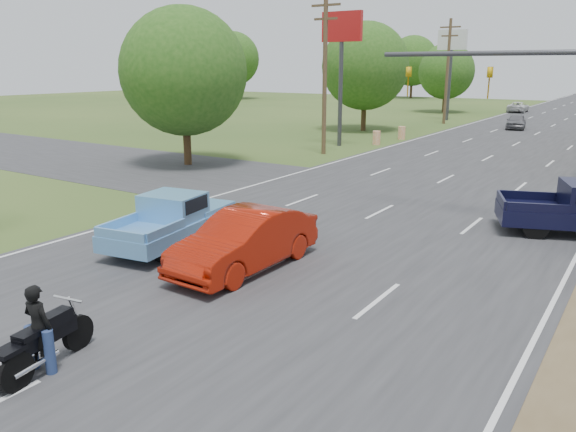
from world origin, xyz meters
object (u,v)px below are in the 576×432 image
Objects in this scene: distant_car_grey at (516,122)px; distant_car_white at (518,107)px; red_convertible at (245,241)px; rider at (39,331)px; blue_pickup at (174,218)px; motorcycle at (38,347)px.

distant_car_grey is 20.80m from distant_car_white.
distant_car_white is at bearing 96.57° from red_convertible.
red_convertible is 1.09× the size of distant_car_white.
red_convertible is at bearing 92.96° from distant_car_white.
blue_pickup is at bearing -73.05° from rider.
rider is at bearing -86.94° from red_convertible.
distant_car_grey is at bearing 82.85° from motorcycle.
red_convertible is 3.39m from blue_pickup.
blue_pickup reaches higher than red_convertible.
blue_pickup is at bearing -101.14° from distant_car_grey.
distant_car_white is (-6.23, 69.73, 0.11)m from motorcycle.
distant_car_grey reaches higher than distant_car_white.
blue_pickup is at bearing 89.97° from distant_car_white.
red_convertible is 1.24× the size of distant_car_grey.
red_convertible is 3.05× the size of rider.
motorcycle is at bearing 90.00° from rider.
red_convertible reaches higher than distant_car_white.
distant_car_grey reaches higher than motorcycle.
blue_pickup is 42.19m from distant_car_grey.
distant_car_grey is (1.45, 42.17, -0.16)m from blue_pickup.
motorcycle is at bearing -96.72° from distant_car_grey.
distant_car_grey is at bearing -97.16° from rider.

